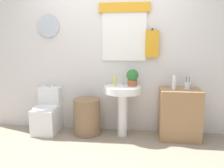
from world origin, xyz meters
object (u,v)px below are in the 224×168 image
laundry_hamper (87,117)px  wooden_cabinet (179,114)px  pedestal_sink (123,98)px  potted_plant (132,77)px  lotion_bottle (174,82)px  toothbrush_cup (188,86)px  toilet (48,115)px  soap_bottle (115,80)px

laundry_hamper → wooden_cabinet: wooden_cabinet is taller
laundry_hamper → pedestal_sink: pedestal_sink is taller
wooden_cabinet → potted_plant: (-0.70, 0.06, 0.53)m
laundry_hamper → potted_plant: size_ratio=2.20×
lotion_bottle → toothbrush_cup: bearing=16.4°
toilet → toothbrush_cup: bearing=-0.3°
wooden_cabinet → potted_plant: potted_plant is taller
laundry_hamper → potted_plant: 0.93m
toilet → laundry_hamper: bearing=-2.7°
soap_bottle → potted_plant: potted_plant is taller
lotion_bottle → toothbrush_cup: lotion_bottle is taller
pedestal_sink → toothbrush_cup: bearing=1.2°
toilet → potted_plant: (1.34, 0.03, 0.62)m
wooden_cabinet → soap_bottle: 1.07m
toilet → pedestal_sink: 1.24m
wooden_cabinet → potted_plant: bearing=175.1°
toilet → wooden_cabinet: 2.04m
toilet → pedestal_sink: pedestal_sink is taller
laundry_hamper → toothbrush_cup: (1.50, 0.02, 0.51)m
pedestal_sink → lotion_bottle: (0.74, -0.04, 0.26)m
wooden_cabinet → potted_plant: size_ratio=2.93×
potted_plant → laundry_hamper: bearing=-175.1°
laundry_hamper → wooden_cabinet: size_ratio=0.75×
toilet → soap_bottle: bearing=1.0°
soap_bottle → toothbrush_cup: 1.06m
pedestal_sink → wooden_cabinet: size_ratio=1.04×
laundry_hamper → potted_plant: potted_plant is taller
toilet → potted_plant: bearing=1.2°
wooden_cabinet → lotion_bottle: lotion_bottle is taller
laundry_hamper → soap_bottle: (0.43, 0.05, 0.57)m
toilet → wooden_cabinet: size_ratio=0.98×
potted_plant → toothbrush_cup: bearing=-2.9°
toothbrush_cup → toilet: bearing=179.7°
laundry_hamper → toothbrush_cup: size_ratio=3.01×
pedestal_sink → toothbrush_cup: (0.94, 0.02, 0.20)m
toilet → lotion_bottle: lotion_bottle is taller
pedestal_sink → wooden_cabinet: 0.87m
toothbrush_cup → potted_plant: bearing=177.1°
wooden_cabinet → toothbrush_cup: (0.10, 0.02, 0.42)m
wooden_cabinet → toothbrush_cup: 0.44m
toilet → wooden_cabinet: wooden_cabinet is taller
wooden_cabinet → soap_bottle: (-0.96, 0.05, 0.48)m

